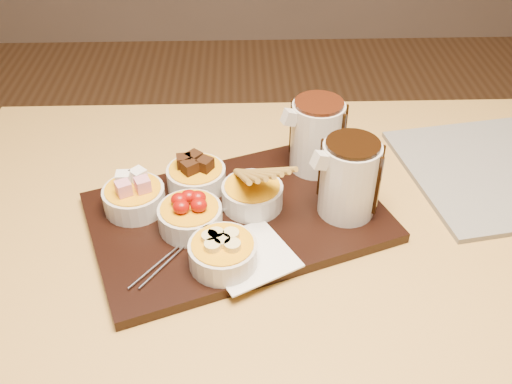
{
  "coord_description": "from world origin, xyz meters",
  "views": [
    {
      "loc": [
        -0.08,
        -0.7,
        1.36
      ],
      "look_at": [
        -0.06,
        0.01,
        0.81
      ],
      "focal_mm": 40.0,
      "sensor_mm": 36.0,
      "label": 1
    }
  ],
  "objects_px": {
    "serving_board": "(238,217)",
    "bowl_strawberries": "(190,218)",
    "pitcher_dark_chocolate": "(349,179)",
    "pitcher_milk_chocolate": "(317,137)",
    "dining_table": "(291,266)"
  },
  "relations": [
    {
      "from": "serving_board",
      "to": "bowl_strawberries",
      "type": "bearing_deg",
      "value": -176.42
    },
    {
      "from": "pitcher_dark_chocolate",
      "to": "bowl_strawberries",
      "type": "bearing_deg",
      "value": 167.35
    },
    {
      "from": "serving_board",
      "to": "pitcher_milk_chocolate",
      "type": "height_order",
      "value": "pitcher_milk_chocolate"
    },
    {
      "from": "bowl_strawberries",
      "to": "serving_board",
      "type": "bearing_deg",
      "value": 24.06
    },
    {
      "from": "pitcher_dark_chocolate",
      "to": "pitcher_milk_chocolate",
      "type": "relative_size",
      "value": 1.0
    },
    {
      "from": "pitcher_dark_chocolate",
      "to": "serving_board",
      "type": "bearing_deg",
      "value": 160.02
    },
    {
      "from": "serving_board",
      "to": "bowl_strawberries",
      "type": "relative_size",
      "value": 4.6
    },
    {
      "from": "dining_table",
      "to": "serving_board",
      "type": "relative_size",
      "value": 2.61
    },
    {
      "from": "serving_board",
      "to": "dining_table",
      "type": "bearing_deg",
      "value": -25.17
    },
    {
      "from": "pitcher_milk_chocolate",
      "to": "dining_table",
      "type": "bearing_deg",
      "value": -130.1
    },
    {
      "from": "dining_table",
      "to": "serving_board",
      "type": "distance_m",
      "value": 0.14
    },
    {
      "from": "dining_table",
      "to": "pitcher_milk_chocolate",
      "type": "relative_size",
      "value": 9.61
    },
    {
      "from": "bowl_strawberries",
      "to": "pitcher_dark_chocolate",
      "type": "xyz_separation_m",
      "value": [
        0.25,
        0.03,
        0.04
      ]
    },
    {
      "from": "bowl_strawberries",
      "to": "pitcher_dark_chocolate",
      "type": "height_order",
      "value": "pitcher_dark_chocolate"
    },
    {
      "from": "dining_table",
      "to": "pitcher_milk_chocolate",
      "type": "bearing_deg",
      "value": 70.38
    }
  ]
}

